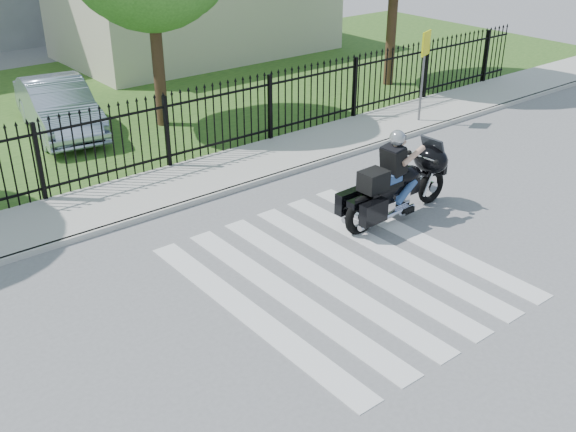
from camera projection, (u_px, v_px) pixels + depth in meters
ground at (342, 272)px, 11.80m from camera, size 120.00×120.00×0.00m
crosswalk at (342, 272)px, 11.80m from camera, size 5.00×5.50×0.01m
sidewalk at (192, 180)px, 15.27m from camera, size 40.00×2.00×0.12m
curb at (216, 195)px, 14.57m from camera, size 40.00×0.12×0.12m
grass_strip at (70, 109)px, 20.19m from camera, size 40.00×12.00×0.02m
iron_fence at (167, 134)px, 15.59m from camera, size 26.00×0.04×1.80m
building_low at (196, 7)px, 26.12m from camera, size 10.00×6.00×3.50m
motorcycle_rider at (396, 182)px, 13.38m from camera, size 2.91×0.90×1.92m
parked_car at (59, 107)px, 17.99m from camera, size 2.13×4.53×1.44m
traffic_sign at (425, 58)px, 18.15m from camera, size 0.52×0.23×2.46m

